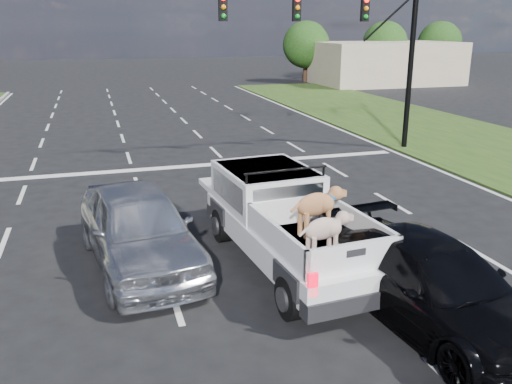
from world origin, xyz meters
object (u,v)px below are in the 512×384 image
Objects in this scene: silver_sedan at (139,228)px; black_coupe at (433,284)px; traffic_signal at (359,32)px; pickup_truck at (286,220)px.

silver_sedan is 1.01× the size of black_coupe.
traffic_signal is 1.81× the size of black_coupe.
pickup_truck reaches higher than silver_sedan.
silver_sedan is (-9.40, -8.74, -3.86)m from traffic_signal.
silver_sedan is at bearing 133.57° from black_coupe.
traffic_signal reaches higher than black_coupe.
traffic_signal is 14.05m from black_coupe.
pickup_truck is at bearing -123.80° from traffic_signal.
black_coupe is at bearing -68.30° from pickup_truck.
pickup_truck is 1.14× the size of silver_sedan.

